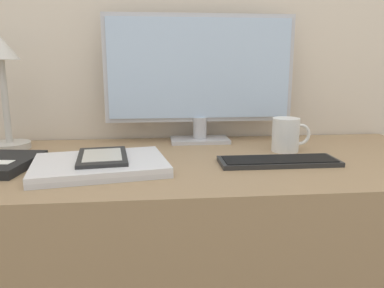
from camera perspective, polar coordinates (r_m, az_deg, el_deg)
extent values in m
cube|color=beige|center=(1.37, 0.71, 20.93)|extent=(3.60, 0.05, 2.40)
cube|color=#997A56|center=(1.20, 2.50, -19.40)|extent=(1.39, 0.62, 0.73)
cube|color=#B7B7BC|center=(1.27, 1.32, 0.62)|extent=(0.20, 0.11, 0.01)
cylinder|color=#B7B7BC|center=(1.27, 1.33, 2.47)|extent=(0.05, 0.05, 0.07)
cube|color=#B7B7BC|center=(1.25, 1.34, 11.39)|extent=(0.63, 0.01, 0.35)
cube|color=#ADC6E5|center=(1.25, 1.39, 11.38)|extent=(0.60, 0.01, 0.32)
cube|color=#282828|center=(1.03, 13.04, -2.60)|extent=(0.32, 0.11, 0.01)
cube|color=black|center=(1.02, 13.11, -2.25)|extent=(0.30, 0.09, 0.00)
cube|color=silver|center=(0.97, -13.80, -3.46)|extent=(0.36, 0.29, 0.01)
cube|color=silver|center=(0.97, -13.84, -2.75)|extent=(0.36, 0.29, 0.01)
cube|color=black|center=(0.98, -13.49, -1.89)|extent=(0.14, 0.20, 0.01)
cube|color=beige|center=(0.98, -13.50, -1.60)|extent=(0.11, 0.15, 0.00)
cylinder|color=#BCB7AD|center=(1.30, -25.99, -0.22)|extent=(0.12, 0.12, 0.02)
cylinder|color=#BCB7AD|center=(1.28, -26.57, 5.74)|extent=(0.02, 0.02, 0.25)
cube|color=black|center=(1.08, -27.22, -2.66)|extent=(0.19, 0.23, 0.02)
cylinder|color=white|center=(1.16, 14.06, 1.38)|extent=(0.08, 0.08, 0.10)
torus|color=white|center=(1.18, 16.09, 1.40)|extent=(0.07, 0.01, 0.07)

